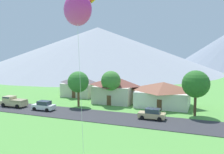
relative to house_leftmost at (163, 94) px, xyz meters
The scene contains 12 objects.
road_strip 12.80m from the house_leftmost, 111.51° to the right, with size 160.00×7.22×0.08m, color #2D2D33.
mountain_east_ridge 94.66m from the house_leftmost, 122.61° to the left, with size 134.13×134.13×24.66m, color #8E939E.
house_leftmost is the anchor object (origin of this frame).
house_left_center 21.02m from the house_leftmost, 169.46° to the left, with size 8.03×6.51×4.93m.
house_rightmost 10.14m from the house_leftmost, behind, with size 8.55×7.35×5.52m.
tree_near_left 8.80m from the house_leftmost, 41.66° to the right, with size 4.52×4.52×7.62m.
tree_left_of_center 16.76m from the house_leftmost, 157.34° to the right, with size 4.12×4.12×6.90m.
tree_center 10.58m from the house_leftmost, 162.53° to the right, with size 3.93×3.93×6.90m.
parked_car_white_mid_west 22.83m from the house_leftmost, 149.33° to the right, with size 4.24×2.17×1.68m.
parked_car_tan_mid_east 10.44m from the house_leftmost, 89.73° to the right, with size 4.22×2.12×1.68m.
pickup_truck_sand_west_side 29.19m from the house_leftmost, 156.92° to the right, with size 5.22×2.35×1.99m.
kite_flyer_with_kite 33.62m from the house_leftmost, 91.74° to the right, with size 4.07×3.53×14.82m.
Camera 1 is at (12.45, -4.87, 10.54)m, focal length 38.88 mm.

